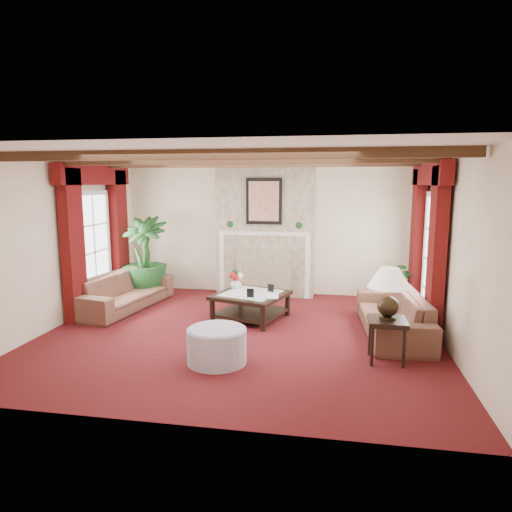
% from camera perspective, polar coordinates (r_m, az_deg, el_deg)
% --- Properties ---
extents(floor, '(6.00, 6.00, 0.00)m').
position_cam_1_polar(floor, '(7.18, -1.98, -9.65)').
color(floor, '#470C14').
rests_on(floor, ground).
extents(ceiling, '(6.00, 6.00, 0.00)m').
position_cam_1_polar(ceiling, '(6.81, -2.11, 12.39)').
color(ceiling, white).
rests_on(ceiling, floor).
extents(back_wall, '(6.00, 0.02, 2.70)m').
position_cam_1_polar(back_wall, '(9.56, 1.39, 3.37)').
color(back_wall, beige).
rests_on(back_wall, ground).
extents(left_wall, '(0.02, 5.50, 2.70)m').
position_cam_1_polar(left_wall, '(8.04, -23.46, 1.51)').
color(left_wall, beige).
rests_on(left_wall, ground).
extents(right_wall, '(0.02, 5.50, 2.70)m').
position_cam_1_polar(right_wall, '(6.90, 23.11, 0.38)').
color(right_wall, beige).
rests_on(right_wall, ground).
extents(ceiling_beams, '(6.00, 3.00, 0.12)m').
position_cam_1_polar(ceiling_beams, '(6.81, -2.11, 11.89)').
color(ceiling_beams, '#361D11').
rests_on(ceiling_beams, ceiling).
extents(fireplace, '(2.00, 0.52, 2.70)m').
position_cam_1_polar(fireplace, '(9.32, 1.23, 11.53)').
color(fireplace, tan).
rests_on(fireplace, ground).
extents(french_door_left, '(0.10, 1.10, 2.16)m').
position_cam_1_polar(french_door_left, '(8.82, -20.04, 7.41)').
color(french_door_left, white).
rests_on(french_door_left, ground).
extents(french_door_right, '(0.10, 1.10, 2.16)m').
position_cam_1_polar(french_door_right, '(7.81, 21.61, 7.17)').
color(french_door_right, white).
rests_on(french_door_right, ground).
extents(curtains_left, '(0.20, 2.40, 2.55)m').
position_cam_1_polar(curtains_left, '(8.77, -19.56, 10.18)').
color(curtains_left, '#44090A').
rests_on(curtains_left, ground).
extents(curtains_right, '(0.20, 2.40, 2.55)m').
position_cam_1_polar(curtains_right, '(7.79, 20.99, 10.29)').
color(curtains_right, '#44090A').
rests_on(curtains_right, ground).
extents(sofa_left, '(2.41, 1.32, 0.87)m').
position_cam_1_polar(sofa_left, '(8.79, -16.29, -3.57)').
color(sofa_left, '#3C1020').
rests_on(sofa_left, ground).
extents(sofa_right, '(2.27, 0.95, 0.85)m').
position_cam_1_polar(sofa_right, '(7.35, 16.76, -6.13)').
color(sofa_right, '#3C1020').
rests_on(sofa_right, ground).
extents(potted_palm, '(0.99, 1.68, 0.92)m').
position_cam_1_polar(potted_palm, '(9.53, -13.70, -2.33)').
color(potted_palm, black).
rests_on(potted_palm, ground).
extents(small_plant, '(1.73, 1.73, 0.71)m').
position_cam_1_polar(small_plant, '(8.80, 17.52, -4.12)').
color(small_plant, black).
rests_on(small_plant, ground).
extents(coffee_table, '(1.38, 1.38, 0.45)m').
position_cam_1_polar(coffee_table, '(7.85, -0.65, -6.29)').
color(coffee_table, black).
rests_on(coffee_table, ground).
extents(side_table, '(0.50, 0.50, 0.57)m').
position_cam_1_polar(side_table, '(6.27, 15.98, -10.09)').
color(side_table, black).
rests_on(side_table, ground).
extents(ottoman, '(0.77, 0.77, 0.45)m').
position_cam_1_polar(ottoman, '(6.04, -4.92, -11.13)').
color(ottoman, '#AEA4BA').
rests_on(ottoman, ground).
extents(table_lamp, '(0.55, 0.55, 0.69)m').
position_cam_1_polar(table_lamp, '(6.10, 16.25, -4.46)').
color(table_lamp, black).
rests_on(table_lamp, side_table).
extents(flower_vase, '(0.26, 0.26, 0.19)m').
position_cam_1_polar(flower_vase, '(8.12, -2.55, -3.43)').
color(flower_vase, silver).
rests_on(flower_vase, coffee_table).
extents(book, '(0.24, 0.08, 0.32)m').
position_cam_1_polar(book, '(7.50, 1.05, -4.00)').
color(book, black).
rests_on(book, coffee_table).
extents(photo_frame_a, '(0.12, 0.03, 0.15)m').
position_cam_1_polar(photo_frame_a, '(7.48, -0.71, -4.68)').
color(photo_frame_a, black).
rests_on(photo_frame_a, coffee_table).
extents(photo_frame_b, '(0.11, 0.06, 0.14)m').
position_cam_1_polar(photo_frame_b, '(7.86, 1.86, -4.05)').
color(photo_frame_b, black).
rests_on(photo_frame_b, coffee_table).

